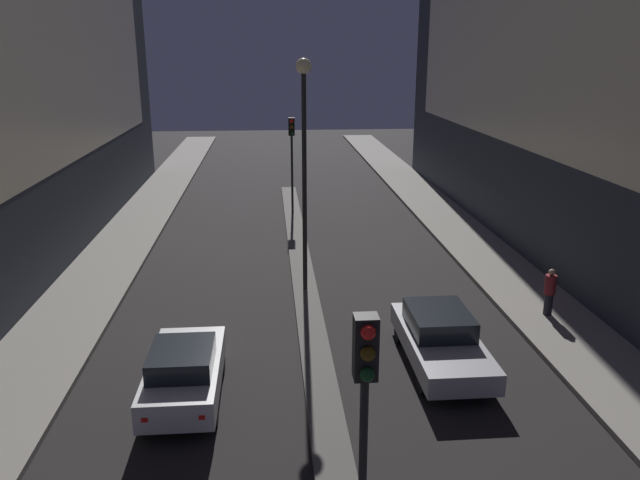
{
  "coord_description": "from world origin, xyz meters",
  "views": [
    {
      "loc": [
        -1.21,
        -3.09,
        8.37
      ],
      "look_at": [
        0.93,
        22.68,
        0.5
      ],
      "focal_mm": 35.0,
      "sensor_mm": 36.0,
      "label": 1
    }
  ],
  "objects_px": {
    "traffic_light_near": "(364,408)",
    "street_lamp": "(304,137)",
    "traffic_light_mid": "(292,144)",
    "car_left_lane": "(184,372)",
    "car_right_lane": "(441,338)",
    "pedestrian_on_right_sidewalk": "(550,291)"
  },
  "relations": [
    {
      "from": "traffic_light_mid",
      "to": "car_right_lane",
      "type": "xyz_separation_m",
      "value": [
        3.42,
        -16.84,
        -3.01
      ]
    },
    {
      "from": "street_lamp",
      "to": "car_left_lane",
      "type": "xyz_separation_m",
      "value": [
        -3.42,
        -7.03,
        -4.81
      ]
    },
    {
      "from": "traffic_light_mid",
      "to": "street_lamp",
      "type": "relative_size",
      "value": 0.62
    },
    {
      "from": "traffic_light_mid",
      "to": "street_lamp",
      "type": "xyz_separation_m",
      "value": [
        0.0,
        -11.16,
        1.83
      ]
    },
    {
      "from": "traffic_light_near",
      "to": "street_lamp",
      "type": "xyz_separation_m",
      "value": [
        0.0,
        13.73,
        1.83
      ]
    },
    {
      "from": "street_lamp",
      "to": "traffic_light_mid",
      "type": "bearing_deg",
      "value": 90.0
    },
    {
      "from": "traffic_light_near",
      "to": "traffic_light_mid",
      "type": "xyz_separation_m",
      "value": [
        0.0,
        24.89,
        0.0
      ]
    },
    {
      "from": "traffic_light_near",
      "to": "car_right_lane",
      "type": "xyz_separation_m",
      "value": [
        3.42,
        8.05,
        -3.01
      ]
    },
    {
      "from": "traffic_light_near",
      "to": "car_left_lane",
      "type": "height_order",
      "value": "traffic_light_near"
    },
    {
      "from": "traffic_light_near",
      "to": "pedestrian_on_right_sidewalk",
      "type": "distance_m",
      "value": 13.47
    },
    {
      "from": "traffic_light_mid",
      "to": "pedestrian_on_right_sidewalk",
      "type": "bearing_deg",
      "value": -61.5
    },
    {
      "from": "car_right_lane",
      "to": "traffic_light_mid",
      "type": "bearing_deg",
      "value": 101.47
    },
    {
      "from": "traffic_light_mid",
      "to": "street_lamp",
      "type": "bearing_deg",
      "value": -90.0
    },
    {
      "from": "street_lamp",
      "to": "car_right_lane",
      "type": "relative_size",
      "value": 1.71
    },
    {
      "from": "street_lamp",
      "to": "car_right_lane",
      "type": "distance_m",
      "value": 8.2
    },
    {
      "from": "car_left_lane",
      "to": "street_lamp",
      "type": "bearing_deg",
      "value": 64.08
    },
    {
      "from": "traffic_light_near",
      "to": "car_right_lane",
      "type": "distance_m",
      "value": 9.25
    },
    {
      "from": "traffic_light_near",
      "to": "pedestrian_on_right_sidewalk",
      "type": "xyz_separation_m",
      "value": [
        7.71,
        10.7,
        -2.78
      ]
    },
    {
      "from": "traffic_light_near",
      "to": "street_lamp",
      "type": "relative_size",
      "value": 0.62
    },
    {
      "from": "car_left_lane",
      "to": "pedestrian_on_right_sidewalk",
      "type": "xyz_separation_m",
      "value": [
        11.12,
        4.0,
        0.2
      ]
    },
    {
      "from": "car_left_lane",
      "to": "car_right_lane",
      "type": "distance_m",
      "value": 6.96
    },
    {
      "from": "traffic_light_near",
      "to": "traffic_light_mid",
      "type": "height_order",
      "value": "same"
    }
  ]
}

